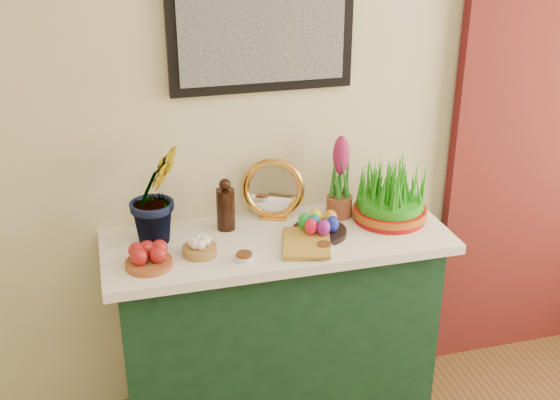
# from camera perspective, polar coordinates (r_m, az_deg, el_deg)

# --- Properties ---
(sideboard) EXTENTS (1.30, 0.45, 0.85)m
(sideboard) POSITION_cam_1_polar(r_m,az_deg,el_deg) (3.08, -0.25, -10.62)
(sideboard) COLOR #143922
(sideboard) RESTS_ON ground
(tablecloth) EXTENTS (1.40, 0.55, 0.04)m
(tablecloth) POSITION_cam_1_polar(r_m,az_deg,el_deg) (2.85, -0.26, -3.26)
(tablecloth) COLOR white
(tablecloth) RESTS_ON sideboard
(hyacinth_green) EXTENTS (0.34, 0.32, 0.53)m
(hyacinth_green) POSITION_cam_1_polar(r_m,az_deg,el_deg) (2.73, -10.13, 1.70)
(hyacinth_green) COLOR #24721D
(hyacinth_green) RESTS_ON tablecloth
(apple_bowl) EXTENTS (0.20, 0.20, 0.09)m
(apple_bowl) POSITION_cam_1_polar(r_m,az_deg,el_deg) (2.65, -10.64, -4.63)
(apple_bowl) COLOR brown
(apple_bowl) RESTS_ON tablecloth
(garlic_basket) EXTENTS (0.14, 0.14, 0.07)m
(garlic_basket) POSITION_cam_1_polar(r_m,az_deg,el_deg) (2.71, -6.55, -3.84)
(garlic_basket) COLOR olive
(garlic_basket) RESTS_ON tablecloth
(vinegar_cruet) EXTENTS (0.08, 0.08, 0.22)m
(vinegar_cruet) POSITION_cam_1_polar(r_m,az_deg,el_deg) (2.87, -4.44, -0.56)
(vinegar_cruet) COLOR black
(vinegar_cruet) RESTS_ON tablecloth
(mirror) EXTENTS (0.27, 0.14, 0.27)m
(mirror) POSITION_cam_1_polar(r_m,az_deg,el_deg) (2.94, -0.55, 0.84)
(mirror) COLOR gold
(mirror) RESTS_ON tablecloth
(book) EXTENTS (0.23, 0.28, 0.03)m
(book) POSITION_cam_1_polar(r_m,az_deg,el_deg) (2.75, 0.21, -3.47)
(book) COLOR #B3892C
(book) RESTS_ON tablecloth
(spice_dish_left) EXTENTS (0.07, 0.07, 0.03)m
(spice_dish_left) POSITION_cam_1_polar(r_m,az_deg,el_deg) (2.66, -2.93, -4.64)
(spice_dish_left) COLOR silver
(spice_dish_left) RESTS_ON tablecloth
(spice_dish_right) EXTENTS (0.07, 0.07, 0.03)m
(spice_dish_right) POSITION_cam_1_polar(r_m,az_deg,el_deg) (2.73, 3.60, -3.83)
(spice_dish_right) COLOR silver
(spice_dish_right) RESTS_ON tablecloth
(egg_plate) EXTENTS (0.24, 0.24, 0.09)m
(egg_plate) POSITION_cam_1_polar(r_m,az_deg,el_deg) (2.84, 3.20, -2.17)
(egg_plate) COLOR black
(egg_plate) RESTS_ON tablecloth
(hyacinth_pink) EXTENTS (0.11, 0.11, 0.36)m
(hyacinth_pink) POSITION_cam_1_polar(r_m,az_deg,el_deg) (2.95, 4.92, 1.58)
(hyacinth_pink) COLOR brown
(hyacinth_pink) RESTS_ON tablecloth
(wheatgrass_sabzeh) EXTENTS (0.31, 0.31, 0.26)m
(wheatgrass_sabzeh) POSITION_cam_1_polar(r_m,az_deg,el_deg) (2.97, 8.98, 0.39)
(wheatgrass_sabzeh) COLOR #970B0A
(wheatgrass_sabzeh) RESTS_ON tablecloth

